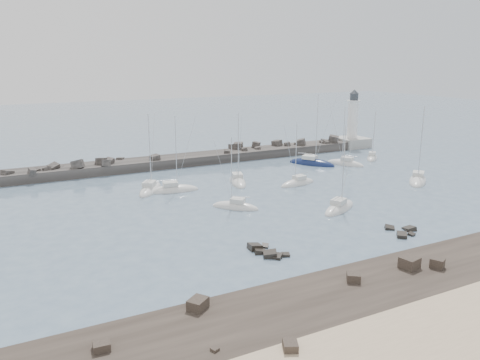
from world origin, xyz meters
name	(u,v)px	position (x,y,z in m)	size (l,w,h in m)	color
ground	(260,222)	(0.00, 0.00, 0.00)	(400.00, 400.00, 0.00)	slate
sand_strip	(476,355)	(0.00, -32.00, 0.00)	(140.00, 14.00, 1.00)	tan
rock_shelf	(379,294)	(0.09, -21.97, 0.02)	(140.00, 12.55, 1.90)	black
rock_cluster_near	(264,252)	(-4.49, -8.85, 0.03)	(3.55, 4.89, 1.46)	black
rock_cluster_far	(403,232)	(13.86, -11.35, 0.05)	(4.39, 4.42, 1.17)	black
breakwater	(131,168)	(-7.61, 37.98, 0.30)	(115.00, 7.10, 5.03)	#302D2B
lighthouse	(352,134)	(47.00, 38.00, 3.09)	(7.00, 7.00, 14.60)	#999994
sailboat_3	(150,190)	(-8.53, 21.46, 0.15)	(6.91, 8.52, 13.51)	silver
sailboat_4	(173,191)	(-5.30, 19.50, 0.14)	(8.66, 3.93, 13.24)	silver
sailboat_5	(235,207)	(-0.19, 6.97, 0.14)	(6.46, 6.51, 11.22)	silver
sailboat_6	(238,182)	(6.52, 19.63, 0.14)	(4.88, 8.69, 13.18)	silver
sailboat_7	(339,209)	(12.76, -0.36, 0.15)	(8.34, 5.98, 12.92)	silver
sailboat_8	(312,164)	(26.69, 25.99, 0.15)	(7.82, 9.82, 15.36)	#101C46
sailboat_9	(298,184)	(15.24, 13.98, 0.14)	(7.65, 3.52, 11.75)	silver
sailboat_10	(345,164)	(32.55, 22.60, 0.14)	(5.99, 8.21, 12.76)	silver
sailboat_11	(418,181)	(35.03, 5.95, 0.14)	(8.78, 8.00, 14.37)	silver
sailboat_12	(372,158)	(41.42, 24.48, 0.15)	(6.41, 6.21, 11.04)	silver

